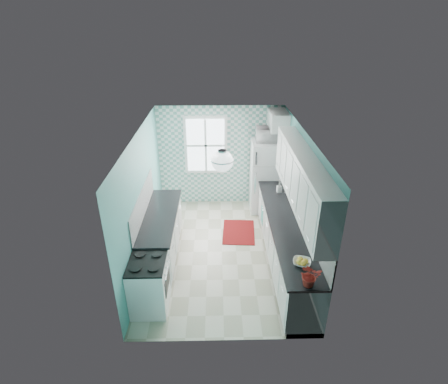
{
  "coord_description": "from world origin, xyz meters",
  "views": [
    {
      "loc": [
        -0.08,
        -5.86,
        4.35
      ],
      "look_at": [
        0.05,
        0.25,
        1.25
      ],
      "focal_mm": 28.0,
      "sensor_mm": 36.0,
      "label": 1
    }
  ],
  "objects_px": {
    "stove": "(149,283)",
    "microwave": "(269,135)",
    "potted_plant": "(310,276)",
    "fridge": "(266,176)",
    "ceiling_light": "(222,161)",
    "sink": "(278,195)",
    "fruit_bowl": "(302,263)"
  },
  "relations": [
    {
      "from": "fridge",
      "to": "fruit_bowl",
      "type": "xyz_separation_m",
      "value": [
        0.09,
        -3.42,
        0.09
      ]
    },
    {
      "from": "fridge",
      "to": "fruit_bowl",
      "type": "bearing_deg",
      "value": -84.55
    },
    {
      "from": "potted_plant",
      "to": "fridge",
      "type": "bearing_deg",
      "value": 91.33
    },
    {
      "from": "sink",
      "to": "fridge",
      "type": "bearing_deg",
      "value": 93.17
    },
    {
      "from": "microwave",
      "to": "ceiling_light",
      "type": "bearing_deg",
      "value": 70.26
    },
    {
      "from": "ceiling_light",
      "to": "fridge",
      "type": "bearing_deg",
      "value": 66.89
    },
    {
      "from": "stove",
      "to": "potted_plant",
      "type": "height_order",
      "value": "potted_plant"
    },
    {
      "from": "stove",
      "to": "sink",
      "type": "relative_size",
      "value": 1.66
    },
    {
      "from": "sink",
      "to": "potted_plant",
      "type": "bearing_deg",
      "value": -91.88
    },
    {
      "from": "sink",
      "to": "ceiling_light",
      "type": "bearing_deg",
      "value": -130.38
    },
    {
      "from": "stove",
      "to": "microwave",
      "type": "relative_size",
      "value": 1.52
    },
    {
      "from": "stove",
      "to": "fruit_bowl",
      "type": "bearing_deg",
      "value": -1.13
    },
    {
      "from": "ceiling_light",
      "to": "stove",
      "type": "distance_m",
      "value": 2.31
    },
    {
      "from": "sink",
      "to": "fruit_bowl",
      "type": "relative_size",
      "value": 1.94
    },
    {
      "from": "ceiling_light",
      "to": "microwave",
      "type": "relative_size",
      "value": 0.6
    },
    {
      "from": "potted_plant",
      "to": "stove",
      "type": "bearing_deg",
      "value": 165.48
    },
    {
      "from": "stove",
      "to": "potted_plant",
      "type": "distance_m",
      "value": 2.56
    },
    {
      "from": "ceiling_light",
      "to": "fruit_bowl",
      "type": "distance_m",
      "value": 1.98
    },
    {
      "from": "sink",
      "to": "potted_plant",
      "type": "relative_size",
      "value": 1.61
    },
    {
      "from": "ceiling_light",
      "to": "microwave",
      "type": "xyz_separation_m",
      "value": [
        1.11,
        2.6,
        -0.4
      ]
    },
    {
      "from": "stove",
      "to": "fruit_bowl",
      "type": "relative_size",
      "value": 3.23
    },
    {
      "from": "fridge",
      "to": "potted_plant",
      "type": "distance_m",
      "value": 3.88
    },
    {
      "from": "stove",
      "to": "potted_plant",
      "type": "relative_size",
      "value": 2.67
    },
    {
      "from": "ceiling_light",
      "to": "sink",
      "type": "distance_m",
      "value": 2.38
    },
    {
      "from": "sink",
      "to": "microwave",
      "type": "height_order",
      "value": "microwave"
    },
    {
      "from": "fruit_bowl",
      "to": "microwave",
      "type": "distance_m",
      "value": 3.55
    },
    {
      "from": "stove",
      "to": "microwave",
      "type": "distance_m",
      "value": 4.25
    },
    {
      "from": "stove",
      "to": "fruit_bowl",
      "type": "xyz_separation_m",
      "value": [
        2.4,
        -0.16,
        0.51
      ]
    },
    {
      "from": "potted_plant",
      "to": "microwave",
      "type": "xyz_separation_m",
      "value": [
        -0.09,
        3.88,
        0.82
      ]
    },
    {
      "from": "fruit_bowl",
      "to": "potted_plant",
      "type": "distance_m",
      "value": 0.48
    },
    {
      "from": "fridge",
      "to": "stove",
      "type": "height_order",
      "value": "fridge"
    },
    {
      "from": "sink",
      "to": "fruit_bowl",
      "type": "bearing_deg",
      "value": -91.89
    }
  ]
}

